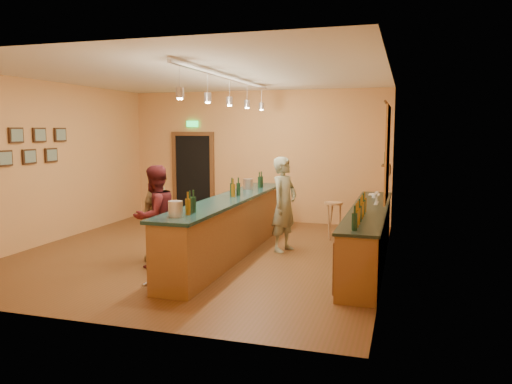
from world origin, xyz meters
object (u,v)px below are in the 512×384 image
(customer_a, at_px, (155,216))
(customer_b, at_px, (157,214))
(tasting_bar, at_px, (230,222))
(back_counter, at_px, (368,234))
(bartender, at_px, (284,204))
(bar_stool, at_px, (334,209))

(customer_a, relative_size, customer_b, 1.04)
(tasting_bar, height_order, customer_a, customer_a)
(back_counter, xyz_separation_m, tasting_bar, (-2.42, -0.18, 0.12))
(customer_a, xyz_separation_m, customer_b, (-0.18, 0.40, -0.03))
(tasting_bar, relative_size, bartender, 2.90)
(bartender, xyz_separation_m, bar_stool, (0.74, 1.27, -0.25))
(customer_a, bearing_deg, bar_stool, 160.04)
(bartender, relative_size, bar_stool, 2.27)
(bartender, bearing_deg, bar_stool, -11.02)
(tasting_bar, bearing_deg, customer_b, -148.94)
(bartender, distance_m, bar_stool, 1.49)
(back_counter, relative_size, bar_stool, 5.89)
(back_counter, relative_size, bartender, 2.59)
(customer_b, bearing_deg, tasting_bar, 119.51)
(back_counter, xyz_separation_m, customer_a, (-3.34, -1.25, 0.35))
(bartender, bearing_deg, back_counter, -85.42)
(customer_b, bearing_deg, back_counter, 101.97)
(customer_a, distance_m, bar_stool, 3.86)
(bartender, bearing_deg, customer_a, 152.20)
(customer_b, distance_m, bar_stool, 3.70)
(bar_stool, bearing_deg, bartender, -120.18)
(back_counter, bearing_deg, customer_b, -166.48)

